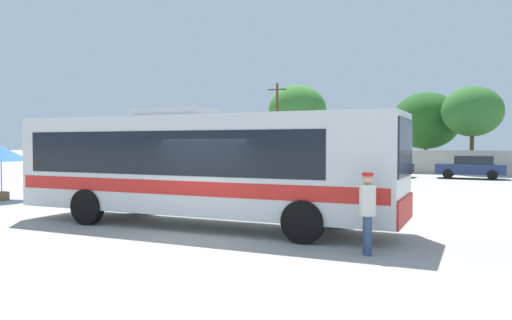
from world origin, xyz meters
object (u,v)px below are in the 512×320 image
object	(u,v)px
roadside_tree_midleft	(426,121)
roadside_tree_midright	(472,111)
parked_car_leftmost_grey	(303,164)
coach_bus_silver_red	(197,163)
attendant_by_bus_door	(368,208)
utility_pole_near	(277,124)
roadside_tree_left	(297,110)
parked_car_second_black	(381,166)
vendor_umbrella_secondary_blue	(1,154)
parked_car_third_dark_blue	(471,167)

from	to	relation	value
roadside_tree_midleft	roadside_tree_midright	world-z (taller)	roadside_tree_midright
parked_car_leftmost_grey	roadside_tree_midright	distance (m)	13.95
roadside_tree_midleft	coach_bus_silver_red	bearing A→B (deg)	-89.92
attendant_by_bus_door	roadside_tree_midleft	world-z (taller)	roadside_tree_midleft
attendant_by_bus_door	parked_car_leftmost_grey	xyz separation A→B (m)	(-12.96, 25.05, -0.24)
utility_pole_near	roadside_tree_left	distance (m)	4.19
roadside_tree_midleft	utility_pole_near	bearing A→B (deg)	-166.34
parked_car_second_black	utility_pole_near	xyz separation A→B (m)	(-11.87, 6.69, 3.46)
attendant_by_bus_door	roadside_tree_left	bearing A→B (deg)	117.33
vendor_umbrella_secondary_blue	roadside_tree_midleft	distance (m)	34.19
roadside_tree_left	roadside_tree_midleft	bearing A→B (deg)	-3.21
parked_car_second_black	roadside_tree_midright	bearing A→B (deg)	53.88
parked_car_leftmost_grey	roadside_tree_midleft	bearing A→B (deg)	51.92
utility_pole_near	roadside_tree_midright	world-z (taller)	utility_pole_near
roadside_tree_left	roadside_tree_midright	world-z (taller)	roadside_tree_left
attendant_by_bus_door	utility_pole_near	size ratio (longest dim) A/B	0.22
coach_bus_silver_red	parked_car_third_dark_blue	bearing A→B (deg)	79.25
coach_bus_silver_red	utility_pole_near	bearing A→B (deg)	113.43
roadside_tree_left	roadside_tree_midleft	distance (m)	12.83
attendant_by_bus_door	roadside_tree_midleft	distance (m)	35.16
utility_pole_near	parked_car_leftmost_grey	bearing A→B (deg)	-48.78
parked_car_leftmost_grey	parked_car_third_dark_blue	world-z (taller)	parked_car_third_dark_blue
roadside_tree_left	roadside_tree_midleft	world-z (taller)	roadside_tree_left
parked_car_leftmost_grey	roadside_tree_midright	world-z (taller)	roadside_tree_midright
parked_car_third_dark_blue	parked_car_second_black	bearing A→B (deg)	-170.46
parked_car_third_dark_blue	roadside_tree_midleft	bearing A→B (deg)	117.83
vendor_umbrella_secondary_blue	roadside_tree_midright	distance (m)	33.22
parked_car_third_dark_blue	roadside_tree_midright	bearing A→B (deg)	96.06
parked_car_second_black	roadside_tree_left	bearing A→B (deg)	137.63
utility_pole_near	roadside_tree_midleft	world-z (taller)	utility_pole_near
roadside_tree_midleft	roadside_tree_midright	bearing A→B (deg)	-34.41
roadside_tree_midleft	roadside_tree_midright	size ratio (longest dim) A/B	1.00
parked_car_leftmost_grey	roadside_tree_midright	bearing A→B (deg)	30.42
attendant_by_bus_door	utility_pole_near	bearing A→B (deg)	120.53
parked_car_third_dark_blue	roadside_tree_midleft	distance (m)	10.65
utility_pole_near	roadside_tree_midright	xyz separation A→B (m)	(17.05, 0.40, 0.66)
coach_bus_silver_red	attendant_by_bus_door	xyz separation A→B (m)	(5.46, -1.26, -0.81)
parked_car_second_black	roadside_tree_midright	size ratio (longest dim) A/B	0.66
attendant_by_bus_door	parked_car_second_black	bearing A→B (deg)	105.05
coach_bus_silver_red	roadside_tree_midright	size ratio (longest dim) A/B	1.70
utility_pole_near	roadside_tree_midleft	distance (m)	13.39
utility_pole_near	roadside_tree_midleft	xyz separation A→B (m)	(13.01, 3.16, 0.14)
vendor_umbrella_secondary_blue	utility_pole_near	distance (m)	29.36
parked_car_third_dark_blue	roadside_tree_left	bearing A→B (deg)	151.15
vendor_umbrella_secondary_blue	roadside_tree_left	xyz separation A→B (m)	(-1.93, 33.06, 3.87)
coach_bus_silver_red	parked_car_second_black	distance (m)	23.50
parked_car_third_dark_blue	roadside_tree_midleft	size ratio (longest dim) A/B	0.66
coach_bus_silver_red	vendor_umbrella_secondary_blue	distance (m)	10.89
parked_car_leftmost_grey	parked_car_second_black	distance (m)	6.32
attendant_by_bus_door	parked_car_second_black	size ratio (longest dim) A/B	0.39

